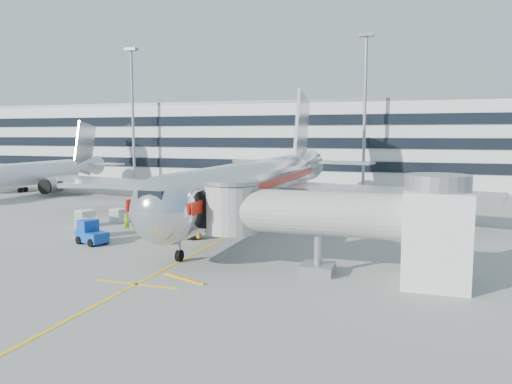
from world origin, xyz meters
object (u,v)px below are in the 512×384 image
(belt_loader, at_px, (177,232))
(cargo_container_left, at_px, (85,218))
(cargo_container_right, at_px, (119,215))
(cargo_container_front, at_px, (88,228))
(ramp_worker, at_px, (127,223))
(main_jet, at_px, (260,182))
(baggage_tug, at_px, (91,233))

(belt_loader, relative_size, cargo_container_left, 2.23)
(cargo_container_right, height_order, cargo_container_front, cargo_container_front)
(belt_loader, relative_size, cargo_container_right, 2.79)
(cargo_container_right, xyz_separation_m, ramp_worker, (3.60, -3.98, 0.10))
(belt_loader, xyz_separation_m, ramp_worker, (-6.39, 1.75, 0.24))
(main_jet, xyz_separation_m, baggage_tug, (-10.13, -16.59, -3.33))
(main_jet, height_order, cargo_container_front, main_jet)
(main_jet, height_order, baggage_tug, main_jet)
(cargo_container_right, xyz_separation_m, cargo_container_front, (1.86, -7.65, 0.10))
(baggage_tug, height_order, cargo_container_right, baggage_tug)
(cargo_container_left, bearing_deg, cargo_container_right, 57.11)
(cargo_container_left, bearing_deg, belt_loader, -12.61)
(belt_loader, height_order, cargo_container_right, belt_loader)
(main_jet, distance_m, cargo_container_right, 15.87)
(main_jet, bearing_deg, baggage_tug, -121.39)
(main_jet, xyz_separation_m, cargo_container_right, (-13.99, -6.63, -3.49))
(belt_loader, bearing_deg, cargo_container_left, 167.39)
(baggage_tug, height_order, cargo_container_front, baggage_tug)
(main_jet, distance_m, baggage_tug, 19.72)
(belt_loader, distance_m, cargo_container_front, 8.36)
(cargo_container_right, distance_m, cargo_container_front, 7.88)
(baggage_tug, bearing_deg, cargo_container_left, 130.20)
(main_jet, bearing_deg, ramp_worker, -134.39)
(cargo_container_front, bearing_deg, baggage_tug, -49.05)
(cargo_container_left, relative_size, cargo_container_right, 1.25)
(main_jet, height_order, cargo_container_right, main_jet)
(cargo_container_front, bearing_deg, belt_loader, 13.30)
(main_jet, bearing_deg, cargo_container_front, -130.34)
(cargo_container_right, relative_size, cargo_container_front, 0.79)
(cargo_container_right, bearing_deg, main_jet, 25.36)
(belt_loader, height_order, cargo_container_front, belt_loader)
(main_jet, xyz_separation_m, cargo_container_left, (-15.96, -9.69, -3.40))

